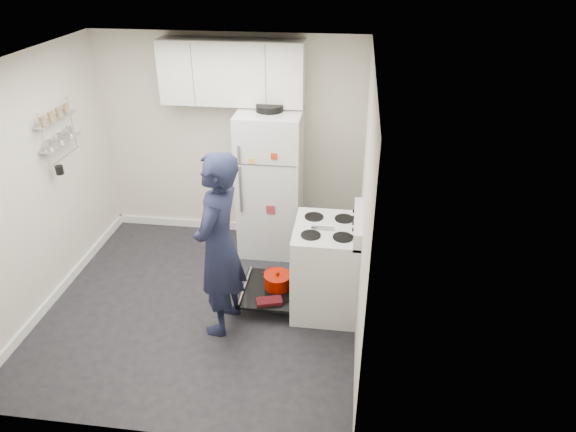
# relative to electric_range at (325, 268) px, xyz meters

# --- Properties ---
(room) EXTENTS (3.21, 3.21, 2.51)m
(room) POSITION_rel_electric_range_xyz_m (-1.29, -0.12, 0.74)
(room) COLOR black
(room) RESTS_ON ground
(electric_range) EXTENTS (0.66, 0.76, 1.10)m
(electric_range) POSITION_rel_electric_range_xyz_m (0.00, 0.00, 0.00)
(electric_range) COLOR silver
(electric_range) RESTS_ON ground
(open_oven_door) EXTENTS (0.55, 0.70, 0.22)m
(open_oven_door) POSITION_rel_electric_range_xyz_m (-0.55, 0.02, -0.28)
(open_oven_door) COLOR black
(open_oven_door) RESTS_ON ground
(refrigerator) EXTENTS (0.72, 0.74, 1.80)m
(refrigerator) POSITION_rel_electric_range_xyz_m (-0.72, 1.10, 0.41)
(refrigerator) COLOR silver
(refrigerator) RESTS_ON ground
(upper_cabinets) EXTENTS (1.60, 0.33, 0.70)m
(upper_cabinets) POSITION_rel_electric_range_xyz_m (-1.16, 1.28, 1.63)
(upper_cabinets) COLOR silver
(upper_cabinets) RESTS_ON room
(wall_shelf_rack) EXTENTS (0.14, 0.60, 0.61)m
(wall_shelf_rack) POSITION_rel_electric_range_xyz_m (-2.78, 0.34, 1.21)
(wall_shelf_rack) COLOR #B2B2B7
(wall_shelf_rack) RESTS_ON room
(person) EXTENTS (0.54, 0.73, 1.83)m
(person) POSITION_rel_electric_range_xyz_m (-0.96, -0.42, 0.45)
(person) COLOR #181C35
(person) RESTS_ON ground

